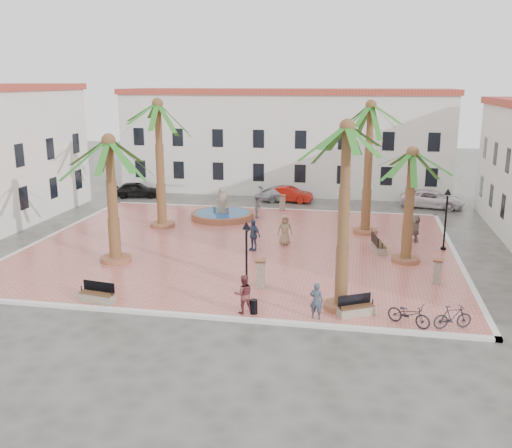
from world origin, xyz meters
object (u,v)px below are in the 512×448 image
Objects in this scene: fountain at (222,214)px; car_white at (432,199)px; bench_s at (97,296)px; litter_bin at (254,307)px; bollard_e at (437,271)px; car_silver at (285,194)px; bicycle_a at (409,314)px; palm_sw at (110,157)px; bench_e at (378,247)px; pedestrian_fountain_b at (253,235)px; bench_ne at (411,224)px; pedestrian_north at (258,206)px; palm_s at (346,148)px; lamppost_s at (246,245)px; lamppost_e at (447,208)px; car_red at (289,194)px; pedestrian_east at (416,228)px; palm_ne at (370,120)px; bicycle_b at (453,317)px; car_black at (136,190)px; palm_e at (412,167)px; bench_se at (356,310)px; bollard_se at (261,273)px; cyclist_a at (316,301)px; cyclist_b at (244,294)px; palm_nw at (158,118)px; pedestrian_fountain_a at (285,230)px; bollard_n at (282,202)px.

fountain reaches higher than car_white.
litter_bin is at bearing 8.46° from bench_s.
bollard_e reaches higher than car_silver.
palm_sw is at bearing 97.94° from bicycle_a.
pedestrian_fountain_b reaches higher than bench_e.
bench_ne is at bearing 65.09° from litter_bin.
pedestrian_north is (-1.27, 8.40, -0.03)m from pedestrian_fountain_b.
lamppost_s is (-4.55, 0.99, -4.84)m from palm_s.
lamppost_e reaches higher than fountain.
car_red is at bearing -143.82° from car_silver.
bollard_e is at bearing -1.65° from palm_sw.
palm_sw is 19.43m from pedestrian_east.
palm_s is 4.54× the size of pedestrian_north.
bench_ne is at bearing -93.24° from pedestrian_north.
palm_ne reaches higher than pedestrian_north.
bicycle_a is 1.76m from bicycle_b.
palm_sw reaches higher than pedestrian_north.
fountain reaches higher than bicycle_a.
bench_ne is at bearing -121.25° from car_black.
palm_e is 1.58× the size of car_black.
car_white is at bearing -82.98° from car_red.
car_silver is at bearing 69.86° from palm_sw.
palm_e is 10.16m from bench_se.
bollard_se reaches higher than car_black.
cyclist_a is 0.40× the size of car_red.
bicycle_b is (8.42, 0.00, 0.18)m from litter_bin.
bench_s is at bearing 118.00° from bench_e.
cyclist_b is (-5.26, -15.03, -6.70)m from palm_ne.
palm_sw is 2.02× the size of lamppost_s.
pedestrian_east is at bearing 23.08° from bicycle_a.
palm_nw is 1.23× the size of palm_sw.
car_red is at bearing 82.63° from pedestrian_fountain_a.
bollard_se is at bearing -16.98° from palm_sw.
pedestrian_fountain_a is at bearing -155.29° from pedestrian_north.
bench_e is (14.80, 4.75, -5.68)m from palm_sw.
palm_s is 6.72m from lamppost_s.
bench_e is at bearing -94.32° from cyclist_a.
bench_e reaches higher than bicycle_b.
bollard_n reaches higher than car_silver.
cyclist_a reaches higher than bollard_se.
cyclist_a is at bearing 150.17° from bench_ne.
pedestrian_fountain_a reaches higher than litter_bin.
litter_bin is at bearing 169.87° from car_white.
litter_bin is (1.69, -20.80, -0.34)m from bollard_n.
pedestrian_east reaches higher than bollard_e.
car_red is (-4.46, 25.01, -0.29)m from cyclist_a.
car_red is at bearing -10.59° from pedestrian_north.
pedestrian_north reaches higher than car_white.
lamppost_e reaches higher than car_red.
pedestrian_north is at bearing 138.78° from palm_e.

